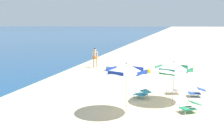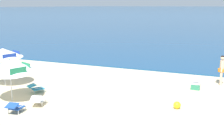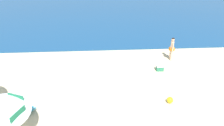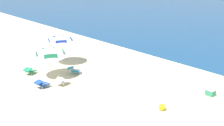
{
  "view_description": "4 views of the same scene",
  "coord_description": "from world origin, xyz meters",
  "px_view_note": "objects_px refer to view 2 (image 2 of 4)",
  "views": [
    {
      "loc": [
        -19.17,
        3.76,
        3.93
      ],
      "look_at": [
        -0.11,
        8.5,
        1.02
      ],
      "focal_mm": 42.23,
      "sensor_mm": 36.0,
      "label": 1
    },
    {
      "loc": [
        4.12,
        -6.93,
        4.68
      ],
      "look_at": [
        -2.45,
        8.75,
        1.27
      ],
      "focal_mm": 46.76,
      "sensor_mm": 36.0,
      "label": 2
    },
    {
      "loc": [
        -1.73,
        -2.81,
        7.2
      ],
      "look_at": [
        -1.01,
        8.81,
        1.01
      ],
      "focal_mm": 33.1,
      "sensor_mm": 36.0,
      "label": 3
    },
    {
      "loc": [
        10.99,
        -4.41,
        6.48
      ],
      "look_at": [
        -2.98,
        6.7,
        1.13
      ],
      "focal_mm": 48.06,
      "sensor_mm": 36.0,
      "label": 4
    }
  ],
  "objects_px": {
    "beach_umbrella_striped_main": "(10,66)",
    "lounge_chair_beside_umbrella": "(38,100)",
    "lounge_chair_spare_folded": "(15,107)",
    "cooler_box": "(195,86)",
    "person_standing_near_shore": "(222,68)",
    "beach_ball": "(177,105)",
    "lounge_chair_under_umbrella": "(36,88)",
    "beach_umbrella_striped_second": "(3,53)"
  },
  "relations": [
    {
      "from": "lounge_chair_beside_umbrella",
      "to": "cooler_box",
      "type": "xyz_separation_m",
      "value": [
        6.51,
        5.61,
        -0.07
      ]
    },
    {
      "from": "beach_ball",
      "to": "cooler_box",
      "type": "bearing_deg",
      "value": 83.66
    },
    {
      "from": "lounge_chair_under_umbrella",
      "to": "person_standing_near_shore",
      "type": "distance_m",
      "value": 10.74
    },
    {
      "from": "beach_umbrella_striped_second",
      "to": "lounge_chair_beside_umbrella",
      "type": "xyz_separation_m",
      "value": [
        3.89,
        -2.09,
        -1.7
      ]
    },
    {
      "from": "cooler_box",
      "to": "beach_umbrella_striped_second",
      "type": "bearing_deg",
      "value": -161.31
    },
    {
      "from": "beach_umbrella_striped_main",
      "to": "cooler_box",
      "type": "height_order",
      "value": "beach_umbrella_striped_main"
    },
    {
      "from": "lounge_chair_under_umbrella",
      "to": "person_standing_near_shore",
      "type": "height_order",
      "value": "person_standing_near_shore"
    },
    {
      "from": "beach_umbrella_striped_main",
      "to": "lounge_chair_beside_umbrella",
      "type": "distance_m",
      "value": 2.22
    },
    {
      "from": "beach_ball",
      "to": "beach_umbrella_striped_main",
      "type": "bearing_deg",
      "value": -165.34
    },
    {
      "from": "beach_umbrella_striped_main",
      "to": "beach_ball",
      "type": "bearing_deg",
      "value": 14.66
    },
    {
      "from": "lounge_chair_spare_folded",
      "to": "lounge_chair_beside_umbrella",
      "type": "bearing_deg",
      "value": 73.81
    },
    {
      "from": "lounge_chair_beside_umbrella",
      "to": "lounge_chair_spare_folded",
      "type": "height_order",
      "value": "lounge_chair_beside_umbrella"
    },
    {
      "from": "lounge_chair_under_umbrella",
      "to": "beach_ball",
      "type": "height_order",
      "value": "lounge_chair_under_umbrella"
    },
    {
      "from": "lounge_chair_beside_umbrella",
      "to": "person_standing_near_shore",
      "type": "xyz_separation_m",
      "value": [
        7.78,
        7.22,
        0.75
      ]
    },
    {
      "from": "lounge_chair_under_umbrella",
      "to": "cooler_box",
      "type": "bearing_deg",
      "value": 26.44
    },
    {
      "from": "beach_umbrella_striped_main",
      "to": "lounge_chair_beside_umbrella",
      "type": "bearing_deg",
      "value": -3.31
    },
    {
      "from": "lounge_chair_beside_umbrella",
      "to": "lounge_chair_spare_folded",
      "type": "xyz_separation_m",
      "value": [
        -0.34,
        -1.16,
        0.01
      ]
    },
    {
      "from": "lounge_chair_beside_umbrella",
      "to": "lounge_chair_spare_folded",
      "type": "distance_m",
      "value": 1.21
    },
    {
      "from": "beach_umbrella_striped_main",
      "to": "cooler_box",
      "type": "bearing_deg",
      "value": 34.14
    },
    {
      "from": "lounge_chair_under_umbrella",
      "to": "person_standing_near_shore",
      "type": "xyz_separation_m",
      "value": [
        9.17,
        5.54,
        0.75
      ]
    },
    {
      "from": "lounge_chair_beside_umbrella",
      "to": "cooler_box",
      "type": "height_order",
      "value": "lounge_chair_beside_umbrella"
    },
    {
      "from": "beach_umbrella_striped_main",
      "to": "cooler_box",
      "type": "distance_m",
      "value": 9.95
    },
    {
      "from": "lounge_chair_under_umbrella",
      "to": "cooler_box",
      "type": "height_order",
      "value": "lounge_chair_under_umbrella"
    },
    {
      "from": "lounge_chair_under_umbrella",
      "to": "person_standing_near_shore",
      "type": "relative_size",
      "value": 0.56
    },
    {
      "from": "beach_umbrella_striped_second",
      "to": "person_standing_near_shore",
      "type": "bearing_deg",
      "value": 23.73
    },
    {
      "from": "lounge_chair_beside_umbrella",
      "to": "cooler_box",
      "type": "bearing_deg",
      "value": 40.73
    },
    {
      "from": "person_standing_near_shore",
      "to": "beach_ball",
      "type": "distance_m",
      "value": 5.43
    },
    {
      "from": "cooler_box",
      "to": "lounge_chair_spare_folded",
      "type": "bearing_deg",
      "value": -135.34
    },
    {
      "from": "lounge_chair_spare_folded",
      "to": "cooler_box",
      "type": "bearing_deg",
      "value": 44.66
    },
    {
      "from": "beach_ball",
      "to": "beach_umbrella_striped_second",
      "type": "bearing_deg",
      "value": -179.83
    },
    {
      "from": "beach_umbrella_striped_main",
      "to": "lounge_chair_under_umbrella",
      "type": "xyz_separation_m",
      "value": [
        0.23,
        1.58,
        -1.51
      ]
    },
    {
      "from": "beach_umbrella_striped_second",
      "to": "lounge_chair_under_umbrella",
      "type": "xyz_separation_m",
      "value": [
        2.5,
        -0.41,
        -1.69
      ]
    },
    {
      "from": "lounge_chair_spare_folded",
      "to": "person_standing_near_shore",
      "type": "distance_m",
      "value": 11.69
    },
    {
      "from": "lounge_chair_under_umbrella",
      "to": "person_standing_near_shore",
      "type": "bearing_deg",
      "value": 31.14
    },
    {
      "from": "beach_umbrella_striped_second",
      "to": "cooler_box",
      "type": "xyz_separation_m",
      "value": [
        10.4,
        3.52,
        -1.77
      ]
    },
    {
      "from": "lounge_chair_spare_folded",
      "to": "person_standing_near_shore",
      "type": "bearing_deg",
      "value": 45.91
    },
    {
      "from": "beach_umbrella_striped_second",
      "to": "cooler_box",
      "type": "bearing_deg",
      "value": 18.69
    },
    {
      "from": "lounge_chair_beside_umbrella",
      "to": "beach_ball",
      "type": "height_order",
      "value": "lounge_chair_beside_umbrella"
    },
    {
      "from": "cooler_box",
      "to": "person_standing_near_shore",
      "type": "bearing_deg",
      "value": 51.83
    },
    {
      "from": "person_standing_near_shore",
      "to": "cooler_box",
      "type": "distance_m",
      "value": 2.2
    },
    {
      "from": "beach_ball",
      "to": "person_standing_near_shore",
      "type": "bearing_deg",
      "value": 72.05
    },
    {
      "from": "lounge_chair_under_umbrella",
      "to": "lounge_chair_beside_umbrella",
      "type": "relative_size",
      "value": 0.99
    }
  ]
}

